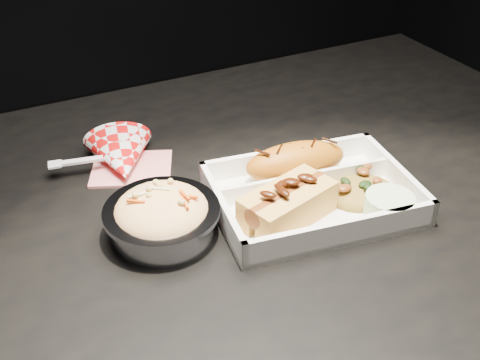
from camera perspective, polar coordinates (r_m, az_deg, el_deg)
name	(u,v)px	position (r m, az deg, el deg)	size (l,w,h in m)	color
dining_table	(234,257)	(0.84, -0.55, -7.31)	(1.20, 0.80, 0.75)	black
food_tray	(311,198)	(0.78, 6.79, -1.72)	(0.27, 0.21, 0.04)	white
fried_pastry	(296,161)	(0.81, 5.30, 1.77)	(0.14, 0.06, 0.05)	#BA6512
hotdog	(288,202)	(0.73, 4.54, -2.07)	(0.13, 0.09, 0.06)	#E7AC4F
fried_rice_mound	(362,186)	(0.79, 11.51, -0.52)	(0.09, 0.08, 0.03)	olive
cupcake_liner	(389,207)	(0.76, 13.93, -2.46)	(0.06, 0.06, 0.03)	beige
foil_coleslaw_cup	(162,215)	(0.72, -7.42, -3.34)	(0.14, 0.14, 0.06)	silver
napkin_fork	(122,158)	(0.86, -11.15, 2.08)	(0.18, 0.14, 0.10)	red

